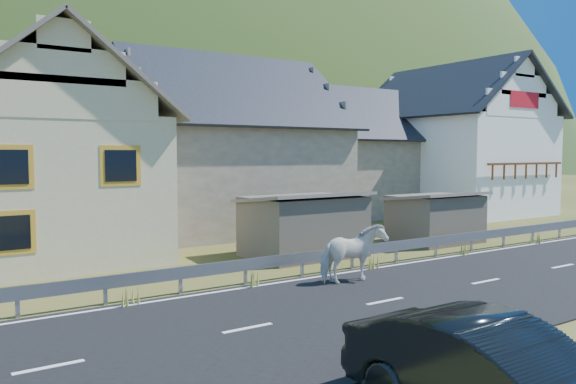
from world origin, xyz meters
TOP-DOWN VIEW (x-y plane):
  - ground at (0.00, 0.00)m, footprint 160.00×160.00m
  - road at (0.00, 0.00)m, footprint 60.00×7.00m
  - lane_markings at (0.00, 0.00)m, footprint 60.00×6.60m
  - guardrail at (-0.00, 3.68)m, footprint 28.10×0.09m
  - shed_left at (-2.00, 6.50)m, footprint 4.30×3.30m
  - shed_right at (4.50, 6.00)m, footprint 3.80×2.90m
  - house_cream at (-10.00, 12.00)m, footprint 7.80×9.80m
  - house_stone_a at (-1.00, 15.00)m, footprint 10.80×9.80m
  - house_stone_b at (9.00, 17.00)m, footprint 9.80×8.80m
  - house_white at (15.00, 14.00)m, footprint 8.80×10.80m
  - horse at (-3.33, 2.08)m, footprint 0.96×2.03m
  - car at (-7.36, -5.76)m, footprint 1.72×4.69m

SIDE VIEW (x-z plane):
  - ground at x=0.00m, z-range 0.00..0.00m
  - road at x=0.00m, z-range 0.00..0.04m
  - lane_markings at x=0.00m, z-range 0.04..0.05m
  - guardrail at x=0.00m, z-range 0.19..0.94m
  - car at x=-7.36m, z-range 0.00..1.54m
  - horse at x=-3.33m, z-range 0.04..1.74m
  - shed_right at x=4.50m, z-range -0.10..2.10m
  - shed_left at x=-2.00m, z-range -0.10..2.30m
  - house_stone_b at x=9.00m, z-range 0.19..8.29m
  - house_cream at x=-10.00m, z-range 0.21..8.51m
  - house_stone_a at x=-1.00m, z-range 0.18..9.08m
  - house_white at x=15.00m, z-range 0.21..9.91m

